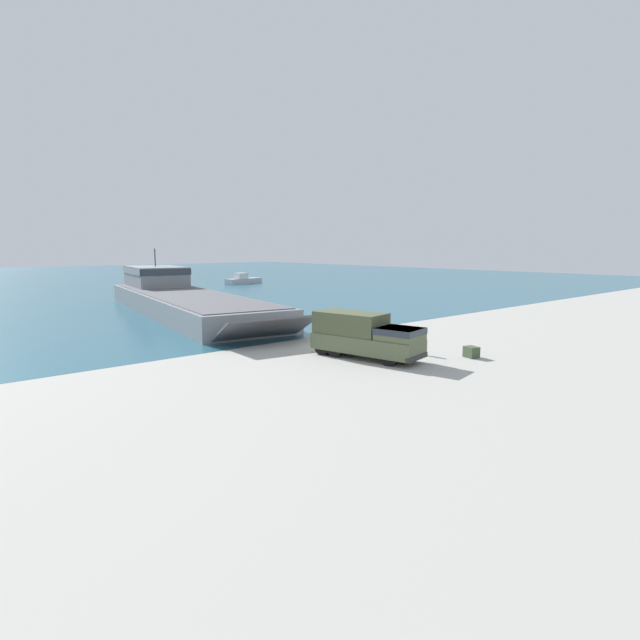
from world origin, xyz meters
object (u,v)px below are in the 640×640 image
moored_boat_b (243,280)px  cargo_crate (471,352)px  landing_craft (178,296)px  military_truck (365,335)px  mooring_bollard (333,330)px  soldier_on_ramp (416,340)px

moored_boat_b → cargo_crate: moored_boat_b is taller
landing_craft → military_truck: bearing=-83.8°
moored_boat_b → cargo_crate: (-25.29, -69.97, -0.35)m
military_truck → mooring_bollard: size_ratio=9.45×
landing_craft → mooring_bollard: bearing=-75.3°
military_truck → cargo_crate: bearing=38.4°
landing_craft → cargo_crate: size_ratio=48.07×
soldier_on_ramp → mooring_bollard: 9.15m
soldier_on_ramp → moored_boat_b: 72.06m
landing_craft → soldier_on_ramp: (2.10, -33.98, -0.76)m
moored_boat_b → soldier_on_ramp: bearing=-32.7°
cargo_crate → moored_boat_b: bearing=70.1°
military_truck → cargo_crate: (5.57, -4.68, -1.17)m
military_truck → moored_boat_b: 72.23m
military_truck → mooring_bollard: military_truck is taller
moored_boat_b → mooring_bollard: (-26.79, -57.60, -0.26)m
military_truck → mooring_bollard: (4.07, 7.70, -1.08)m
landing_craft → moored_boat_b: size_ratio=5.07×
moored_boat_b → mooring_bollard: bearing=-35.5°
mooring_bollard → cargo_crate: 12.47m
military_truck → landing_craft: bearing=165.6°
soldier_on_ramp → cargo_crate: soldier_on_ramp is taller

